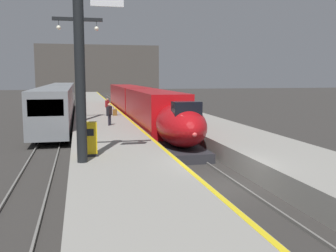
# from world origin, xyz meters

# --- Properties ---
(ground_plane) EXTENTS (260.00, 260.00, 0.00)m
(ground_plane) POSITION_xyz_m (0.00, 0.00, 0.00)
(ground_plane) COLOR #33302D
(platform_left) EXTENTS (4.80, 110.00, 1.05)m
(platform_left) POSITION_xyz_m (-4.05, 24.75, 0.53)
(platform_left) COLOR gray
(platform_left) RESTS_ON ground
(platform_right) EXTENTS (4.80, 110.00, 1.05)m
(platform_right) POSITION_xyz_m (4.05, 24.75, 0.53)
(platform_right) COLOR gray
(platform_right) RESTS_ON ground
(platform_left_safety_stripe) EXTENTS (0.20, 107.80, 0.01)m
(platform_left_safety_stripe) POSITION_xyz_m (-1.77, 24.75, 1.05)
(platform_left_safety_stripe) COLOR yellow
(platform_left_safety_stripe) RESTS_ON platform_left
(rail_main_left) EXTENTS (0.08, 110.00, 0.12)m
(rail_main_left) POSITION_xyz_m (-0.75, 27.50, 0.06)
(rail_main_left) COLOR slate
(rail_main_left) RESTS_ON ground
(rail_main_right) EXTENTS (0.08, 110.00, 0.12)m
(rail_main_right) POSITION_xyz_m (0.75, 27.50, 0.06)
(rail_main_right) COLOR slate
(rail_main_right) RESTS_ON ground
(rail_secondary_left) EXTENTS (0.08, 110.00, 0.12)m
(rail_secondary_left) POSITION_xyz_m (-8.85, 27.50, 0.06)
(rail_secondary_left) COLOR slate
(rail_secondary_left) RESTS_ON ground
(rail_secondary_right) EXTENTS (0.08, 110.00, 0.12)m
(rail_secondary_right) POSITION_xyz_m (-7.35, 27.50, 0.06)
(rail_secondary_right) COLOR slate
(rail_secondary_right) RESTS_ON ground
(highspeed_train_main) EXTENTS (2.92, 37.55, 3.60)m
(highspeed_train_main) POSITION_xyz_m (0.00, 22.34, 1.93)
(highspeed_train_main) COLOR #B20F14
(highspeed_train_main) RESTS_ON ground
(regional_train_adjacent) EXTENTS (2.85, 36.60, 3.80)m
(regional_train_adjacent) POSITION_xyz_m (-8.10, 28.75, 2.13)
(regional_train_adjacent) COLOR gray
(regional_train_adjacent) RESTS_ON ground
(station_column_near) EXTENTS (4.00, 0.68, 8.70)m
(station_column_near) POSITION_xyz_m (-5.84, 1.51, 6.41)
(station_column_near) COLOR black
(station_column_near) RESTS_ON platform_left
(station_column_mid) EXTENTS (4.00, 0.68, 8.56)m
(station_column_mid) POSITION_xyz_m (-5.90, 17.47, 6.24)
(station_column_mid) COLOR black
(station_column_mid) RESTS_ON platform_left
(passenger_near_edge) EXTENTS (0.44, 0.42, 1.69)m
(passenger_near_edge) POSITION_xyz_m (-3.38, 21.31, 2.04)
(passenger_near_edge) COLOR #23232D
(passenger_near_edge) RESTS_ON platform_left
(passenger_mid_platform) EXTENTS (0.42, 0.44, 1.69)m
(passenger_mid_platform) POSITION_xyz_m (-3.74, 14.08, 2.04)
(passenger_mid_platform) COLOR #23232D
(passenger_mid_platform) RESTS_ON platform_left
(rolling_suitcase) EXTENTS (0.40, 0.22, 0.98)m
(rolling_suitcase) POSITION_xyz_m (-2.67, 21.47, 1.35)
(rolling_suitcase) COLOR brown
(rolling_suitcase) RESTS_ON platform_left
(ticket_machine_yellow) EXTENTS (0.76, 0.62, 1.60)m
(ticket_machine_yellow) POSITION_xyz_m (-5.55, 2.84, 1.79)
(ticket_machine_yellow) COLOR yellow
(ticket_machine_yellow) RESTS_ON platform_left
(terminus_back_wall) EXTENTS (36.00, 2.00, 14.00)m
(terminus_back_wall) POSITION_xyz_m (0.00, 102.00, 7.00)
(terminus_back_wall) COLOR #4C4742
(terminus_back_wall) RESTS_ON ground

